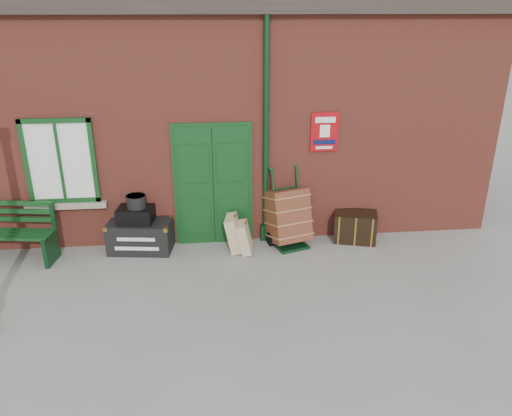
{
  "coord_description": "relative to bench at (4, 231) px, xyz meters",
  "views": [
    {
      "loc": [
        -0.4,
        -7.05,
        4.14
      ],
      "look_at": [
        0.39,
        0.6,
        1.0
      ],
      "focal_mm": 35.0,
      "sensor_mm": 36.0,
      "label": 1
    }
  ],
  "objects": [
    {
      "name": "hatbox",
      "position": [
        2.26,
        0.11,
        0.41
      ],
      "size": [
        0.38,
        0.38,
        0.22
      ],
      "primitive_type": "cylinder",
      "rotation": [
        0.0,
        0.0,
        -0.14
      ],
      "color": "black",
      "rests_on": "strongbox"
    },
    {
      "name": "porter_trolley",
      "position": [
        4.96,
        0.09,
        0.02
      ],
      "size": [
        0.88,
        0.92,
        1.43
      ],
      "rotation": [
        0.0,
        0.0,
        0.31
      ],
      "color": "black",
      "rests_on": "ground"
    },
    {
      "name": "suitcase_back",
      "position": [
        3.96,
        -0.07,
        -0.2
      ],
      "size": [
        0.39,
        0.51,
        0.67
      ],
      "primitive_type": "cube",
      "rotation": [
        0.0,
        -0.21,
        -0.17
      ],
      "color": "tan",
      "rests_on": "ground"
    },
    {
      "name": "dark_trunk",
      "position": [
        6.25,
        0.11,
        -0.26
      ],
      "size": [
        0.88,
        0.69,
        0.56
      ],
      "primitive_type": "cube",
      "rotation": [
        0.0,
        0.0,
        -0.27
      ],
      "color": "black",
      "rests_on": "ground"
    },
    {
      "name": "ground",
      "position": [
        3.92,
        -1.14,
        -0.54
      ],
      "size": [
        80.0,
        80.0,
        0.0
      ],
      "primitive_type": "plane",
      "color": "gray",
      "rests_on": "ground"
    },
    {
      "name": "station_building",
      "position": [
        3.92,
        2.35,
        1.63
      ],
      "size": [
        10.3,
        4.3,
        4.36
      ],
      "color": "brown",
      "rests_on": "ground"
    },
    {
      "name": "houdini_trunk",
      "position": [
        2.28,
        0.11,
        -0.26
      ],
      "size": [
        1.18,
        0.76,
        0.56
      ],
      "primitive_type": "cube",
      "rotation": [
        0.0,
        0.0,
        -0.14
      ],
      "color": "black",
      "rests_on": "ground"
    },
    {
      "name": "suitcase_front",
      "position": [
        4.14,
        -0.17,
        -0.25
      ],
      "size": [
        0.35,
        0.46,
        0.58
      ],
      "primitive_type": "cube",
      "rotation": [
        0.0,
        -0.23,
        -0.17
      ],
      "color": "tan",
      "rests_on": "ground"
    },
    {
      "name": "bench",
      "position": [
        0.0,
        0.0,
        0.0
      ],
      "size": [
        1.78,
        0.79,
        1.07
      ],
      "rotation": [
        0.0,
        0.0,
        -0.15
      ],
      "color": "#103C16",
      "rests_on": "ground"
    },
    {
      "name": "strongbox",
      "position": [
        2.23,
        0.11,
        0.16
      ],
      "size": [
        0.67,
        0.52,
        0.28
      ],
      "primitive_type": "cube",
      "rotation": [
        0.0,
        0.0,
        -0.14
      ],
      "color": "black",
      "rests_on": "houdini_trunk"
    }
  ]
}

